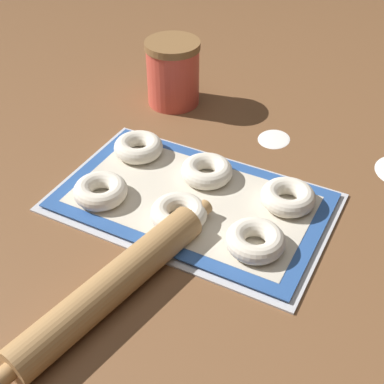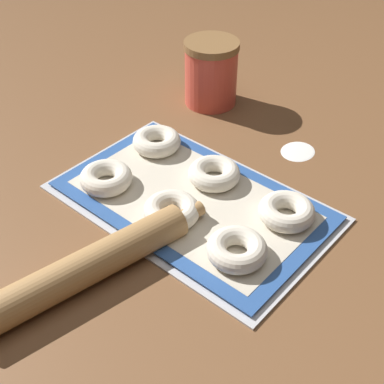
% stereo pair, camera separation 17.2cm
% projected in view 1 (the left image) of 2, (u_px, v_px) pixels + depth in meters
% --- Properties ---
extents(ground_plane, '(2.80, 2.80, 0.00)m').
position_uv_depth(ground_plane, '(194.00, 207.00, 0.97)').
color(ground_plane, brown).
extents(baking_tray, '(0.50, 0.31, 0.01)m').
position_uv_depth(baking_tray, '(192.00, 202.00, 0.97)').
color(baking_tray, silver).
rests_on(baking_tray, ground_plane).
extents(baking_mat, '(0.47, 0.28, 0.00)m').
position_uv_depth(baking_mat, '(192.00, 200.00, 0.97)').
color(baking_mat, '#2D569E').
rests_on(baking_mat, baking_tray).
extents(bagel_front_left, '(0.10, 0.10, 0.03)m').
position_uv_depth(bagel_front_left, '(101.00, 191.00, 0.96)').
color(bagel_front_left, silver).
rests_on(bagel_front_left, baking_mat).
extents(bagel_front_center, '(0.10, 0.10, 0.03)m').
position_uv_depth(bagel_front_center, '(179.00, 213.00, 0.91)').
color(bagel_front_center, silver).
rests_on(bagel_front_center, baking_mat).
extents(bagel_front_right, '(0.10, 0.10, 0.03)m').
position_uv_depth(bagel_front_right, '(255.00, 240.00, 0.86)').
color(bagel_front_right, silver).
rests_on(bagel_front_right, baking_mat).
extents(bagel_back_left, '(0.10, 0.10, 0.03)m').
position_uv_depth(bagel_back_left, '(138.00, 147.00, 1.07)').
color(bagel_back_left, silver).
rests_on(bagel_back_left, baking_mat).
extents(bagel_back_center, '(0.10, 0.10, 0.03)m').
position_uv_depth(bagel_back_center, '(207.00, 171.00, 1.01)').
color(bagel_back_center, silver).
rests_on(bagel_back_center, baking_mat).
extents(bagel_back_right, '(0.10, 0.10, 0.03)m').
position_uv_depth(bagel_back_right, '(288.00, 197.00, 0.95)').
color(bagel_back_right, silver).
rests_on(bagel_back_right, baking_mat).
extents(flour_canister, '(0.12, 0.12, 0.15)m').
position_uv_depth(flour_canister, '(173.00, 73.00, 1.21)').
color(flour_canister, '#DB4C3D').
rests_on(flour_canister, ground_plane).
extents(rolling_pin, '(0.13, 0.46, 0.06)m').
position_uv_depth(rolling_pin, '(112.00, 286.00, 0.79)').
color(rolling_pin, '#AD7F4C').
rests_on(rolling_pin, ground_plane).
extents(flour_patch_near, '(0.07, 0.08, 0.00)m').
position_uv_depth(flour_patch_near, '(274.00, 139.00, 1.14)').
color(flour_patch_near, white).
rests_on(flour_patch_near, ground_plane).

